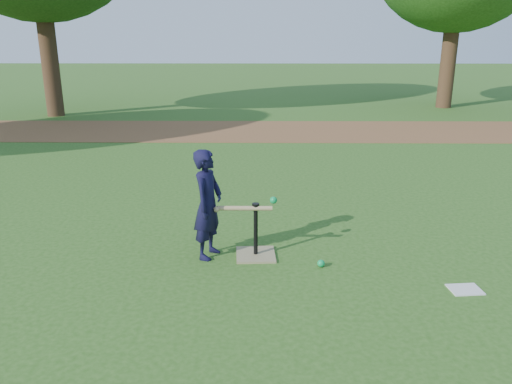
{
  "coord_description": "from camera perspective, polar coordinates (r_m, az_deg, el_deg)",
  "views": [
    {
      "loc": [
        0.3,
        -5.2,
        2.35
      ],
      "look_at": [
        0.24,
        0.2,
        0.65
      ],
      "focal_mm": 35.0,
      "sensor_mm": 36.0,
      "label": 1
    }
  ],
  "objects": [
    {
      "name": "wiffle_ball_ground",
      "position": [
        5.38,
        7.45,
        -8.09
      ],
      "size": [
        0.08,
        0.08,
        0.08
      ],
      "primitive_type": "sphere",
      "color": "#0D964A",
      "rests_on": "ground"
    },
    {
      "name": "batting_tee",
      "position": [
        5.57,
        -0.04,
        -6.24
      ],
      "size": [
        0.45,
        0.45,
        0.61
      ],
      "color": "#90835B",
      "rests_on": "ground"
    },
    {
      "name": "swing_action",
      "position": [
        5.4,
        -0.95,
        -1.68
      ],
      "size": [
        0.69,
        0.22,
        0.13
      ],
      "color": "tan",
      "rests_on": "ground"
    },
    {
      "name": "ground",
      "position": [
        5.71,
        -2.44,
        -6.83
      ],
      "size": [
        80.0,
        80.0,
        0.0
      ],
      "primitive_type": "plane",
      "color": "#285116",
      "rests_on": "ground"
    },
    {
      "name": "dirt_strip",
      "position": [
        12.92,
        -0.68,
        7.01
      ],
      "size": [
        24.0,
        3.0,
        0.01
      ],
      "primitive_type": "cube",
      "color": "brown",
      "rests_on": "ground"
    },
    {
      "name": "child",
      "position": [
        5.41,
        -5.52,
        -1.41
      ],
      "size": [
        0.41,
        0.51,
        1.21
      ],
      "primitive_type": "imported",
      "rotation": [
        0.0,
        0.0,
        1.26
      ],
      "color": "black",
      "rests_on": "ground"
    },
    {
      "name": "clipboard",
      "position": [
        5.3,
        22.79,
        -10.23
      ],
      "size": [
        0.32,
        0.26,
        0.01
      ],
      "primitive_type": "cube",
      "rotation": [
        0.0,
        0.0,
        0.1
      ],
      "color": "silver",
      "rests_on": "ground"
    }
  ]
}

